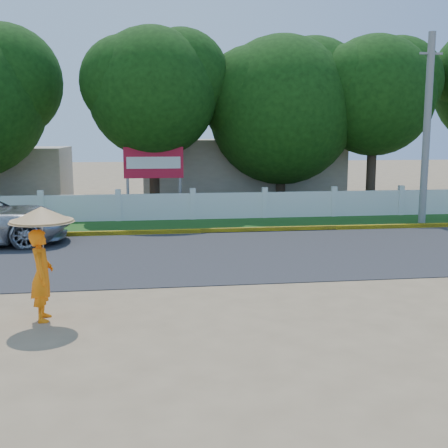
{
  "coord_description": "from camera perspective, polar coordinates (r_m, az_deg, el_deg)",
  "views": [
    {
      "loc": [
        -1.91,
        -11.55,
        3.51
      ],
      "look_at": [
        0.0,
        2.0,
        1.3
      ],
      "focal_mm": 45.0,
      "sensor_mm": 36.0,
      "label": 1
    }
  ],
  "objects": [
    {
      "name": "ground",
      "position": [
        12.22,
        1.32,
        -7.52
      ],
      "size": [
        120.0,
        120.0,
        0.0
      ],
      "primitive_type": "plane",
      "color": "#9E8460",
      "rests_on": "ground"
    },
    {
      "name": "fence",
      "position": [
        23.02,
        -3.19,
        1.78
      ],
      "size": [
        40.0,
        0.1,
        1.1
      ],
      "primitive_type": "cube",
      "color": "silver",
      "rests_on": "ground"
    },
    {
      "name": "utility_pole",
      "position": [
        23.25,
        19.91,
        8.98
      ],
      "size": [
        0.28,
        0.28,
        7.29
      ],
      "primitive_type": "cylinder",
      "color": "gray",
      "rests_on": "ground"
    },
    {
      "name": "building_near",
      "position": [
        30.01,
        1.42,
        5.53
      ],
      "size": [
        10.0,
        6.0,
        3.2
      ],
      "primitive_type": "cube",
      "color": "#B7AD99",
      "rests_on": "ground"
    },
    {
      "name": "tree_row",
      "position": [
        25.98,
        0.86,
        12.39
      ],
      "size": [
        39.59,
        7.19,
        8.97
      ],
      "color": "#473828",
      "rests_on": "ground"
    },
    {
      "name": "curb",
      "position": [
        19.99,
        -2.42,
        -0.71
      ],
      "size": [
        40.0,
        0.18,
        0.16
      ],
      "primitive_type": "cube",
      "color": "yellow",
      "rests_on": "ground"
    },
    {
      "name": "billboard",
      "position": [
        23.89,
        -7.16,
        5.82
      ],
      "size": [
        2.5,
        0.13,
        2.95
      ],
      "color": "gray",
      "rests_on": "ground"
    },
    {
      "name": "grass_verge",
      "position": [
        21.66,
        -2.86,
        -0.11
      ],
      "size": [
        60.0,
        3.5,
        0.03
      ],
      "primitive_type": "cube",
      "color": "#2D601E",
      "rests_on": "ground"
    },
    {
      "name": "monk_with_parasol",
      "position": [
        11.03,
        -18.03,
        -2.22
      ],
      "size": [
        1.2,
        1.2,
        2.18
      ],
      "color": "orange",
      "rests_on": "ground"
    },
    {
      "name": "road",
      "position": [
        16.53,
        -1.21,
        -3.04
      ],
      "size": [
        60.0,
        7.0,
        0.02
      ],
      "primitive_type": "cube",
      "color": "#38383A",
      "rests_on": "ground"
    }
  ]
}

